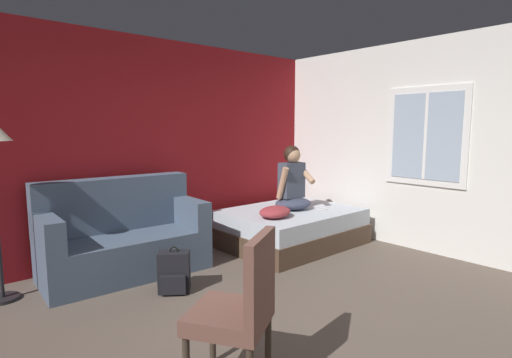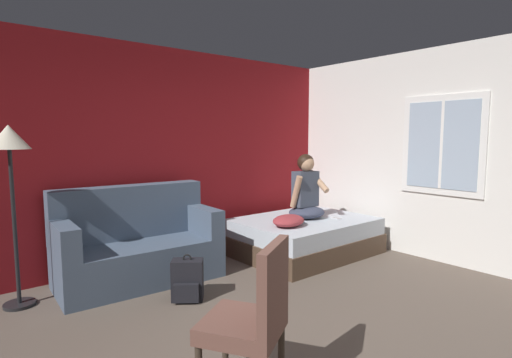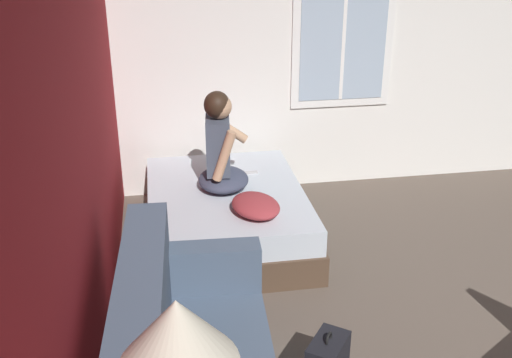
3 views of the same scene
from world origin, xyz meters
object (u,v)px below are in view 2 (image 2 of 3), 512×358
backpack (187,281)px  cell_phone (336,218)px  bed (304,236)px  couch (137,245)px  person_seated (306,192)px  side_chair (253,315)px  floor_lamp (10,155)px  throw_pillow (289,221)px

backpack → cell_phone: (2.35, 0.10, 0.29)m
bed → couch: (-2.17, 0.46, 0.16)m
backpack → person_seated: bearing=10.8°
couch → person_seated: bearing=-11.1°
bed → side_chair: 3.13m
side_chair → backpack: size_ratio=2.14×
bed → floor_lamp: floor_lamp is taller
bed → person_seated: bearing=26.2°
side_chair → backpack: 1.65m
person_seated → floor_lamp: 3.46m
throw_pillow → cell_phone: (0.81, -0.08, -0.07)m
couch → person_seated: person_seated is taller
backpack → floor_lamp: 2.00m
couch → cell_phone: 2.61m
bed → cell_phone: 0.50m
couch → bed: bearing=-12.1°
bed → throw_pillow: 0.60m
couch → throw_pillow: 1.82m
bed → side_chair: bearing=-141.9°
couch → backpack: size_ratio=3.80×
bed → cell_phone: bearing=-39.1°
person_seated → cell_phone: bearing=-47.3°
cell_phone → couch: bearing=-18.9°
person_seated → floor_lamp: bearing=171.7°
bed → floor_lamp: bearing=171.1°
backpack → cell_phone: size_ratio=3.18×
side_chair → floor_lamp: floor_lamp is taller
couch → cell_phone: couch is taller
side_chair → person_seated: bearing=37.8°
side_chair → throw_pillow: (1.97, 1.73, 0.02)m
side_chair → cell_phone: (2.78, 1.65, -0.05)m
couch → person_seated: (2.23, -0.44, 0.44)m
person_seated → throw_pillow: size_ratio=1.82×
side_chair → throw_pillow: bearing=41.3°
person_seated → floor_lamp: size_ratio=0.51×
bed → person_seated: size_ratio=2.07×
couch → throw_pillow: bearing=-21.1°
side_chair → throw_pillow: 2.63m
side_chair → person_seated: 3.19m
throw_pillow → side_chair: bearing=-138.7°
couch → floor_lamp: bearing=177.2°
throw_pillow → floor_lamp: size_ratio=0.28×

